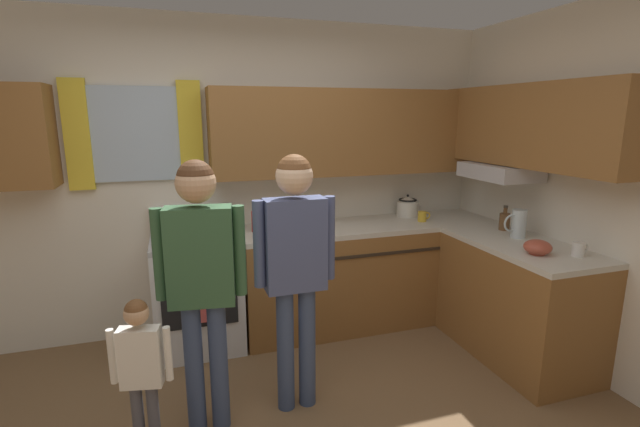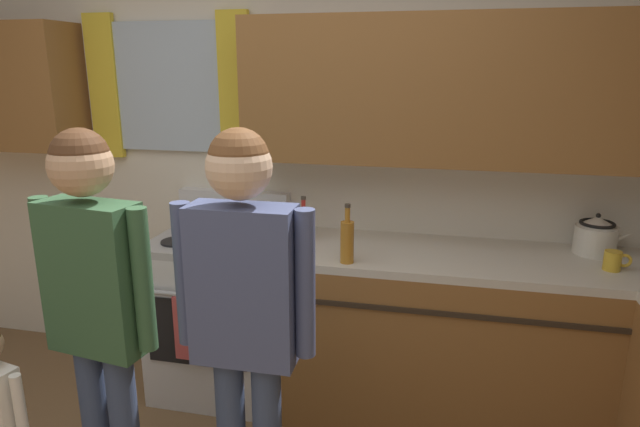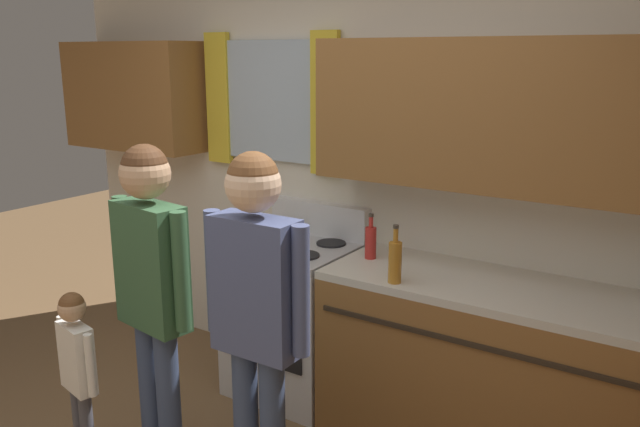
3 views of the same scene
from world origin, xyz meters
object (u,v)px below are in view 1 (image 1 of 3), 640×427
object	(u,v)px
stovetop_kettle	(408,206)
mug_mustard_yellow	(423,216)
adult_holding_child	(201,267)
mixing_bowl	(538,247)
mug_ceramic_white	(579,249)
adult_in_plaid	(295,254)
small_child	(141,363)
bottle_sauce_red	(255,221)
stove_oven	(198,290)
water_pitcher	(518,224)
bottle_squat_brown	(505,221)
bottle_oil_amber	(297,224)

from	to	relation	value
stovetop_kettle	mug_mustard_yellow	bearing A→B (deg)	-83.95
adult_holding_child	mixing_bowl	bearing A→B (deg)	-2.94
mug_ceramic_white	stovetop_kettle	xyz separation A→B (m)	(-0.50, 1.45, 0.05)
adult_in_plaid	small_child	distance (m)	1.01
stovetop_kettle	bottle_sauce_red	bearing A→B (deg)	-174.67
stove_oven	small_child	size ratio (longest dim) A/B	1.18
water_pitcher	adult_in_plaid	world-z (taller)	adult_in_plaid
mug_mustard_yellow	stove_oven	bearing A→B (deg)	178.01
stovetop_kettle	small_child	bearing A→B (deg)	-148.58
bottle_squat_brown	mug_mustard_yellow	bearing A→B (deg)	135.08
stove_oven	stovetop_kettle	size ratio (longest dim) A/B	4.02
stovetop_kettle	water_pitcher	xyz separation A→B (m)	(0.44, -0.94, 0.02)
bottle_squat_brown	stovetop_kettle	size ratio (longest dim) A/B	0.75
stovetop_kettle	bottle_squat_brown	bearing A→B (deg)	-54.63
bottle_oil_amber	mixing_bowl	world-z (taller)	bottle_oil_amber
mixing_bowl	adult_holding_child	bearing A→B (deg)	177.06
bottle_sauce_red	adult_holding_child	world-z (taller)	adult_holding_child
bottle_sauce_red	water_pitcher	world-z (taller)	bottle_sauce_red
bottle_squat_brown	adult_in_plaid	world-z (taller)	adult_in_plaid
mug_ceramic_white	mixing_bowl	bearing A→B (deg)	153.12
bottle_sauce_red	adult_holding_child	xyz separation A→B (m)	(-0.49, -1.08, 0.02)
bottle_sauce_red	stove_oven	bearing A→B (deg)	-176.63
bottle_squat_brown	mug_ceramic_white	bearing A→B (deg)	-90.31
bottle_oil_amber	stovetop_kettle	distance (m)	1.24
bottle_oil_amber	small_child	distance (m)	1.55
bottle_sauce_red	mug_mustard_yellow	size ratio (longest dim) A/B	2.04
mixing_bowl	small_child	bearing A→B (deg)	-178.52
bottle_sauce_red	mixing_bowl	world-z (taller)	bottle_sauce_red
adult_in_plaid	small_child	xyz separation A→B (m)	(-0.89, -0.22, -0.43)
bottle_squat_brown	water_pitcher	distance (m)	0.24
water_pitcher	mixing_bowl	bearing A→B (deg)	-113.52
mug_ceramic_white	mixing_bowl	xyz separation A→B (m)	(-0.23, 0.12, -0.00)
mixing_bowl	stovetop_kettle	bearing A→B (deg)	101.41
mug_ceramic_white	adult_in_plaid	xyz separation A→B (m)	(-1.90, 0.27, 0.07)
bottle_sauce_red	mixing_bowl	size ratio (longest dim) A/B	1.35
mug_mustard_yellow	adult_in_plaid	bearing A→B (deg)	-146.46
adult_in_plaid	bottle_squat_brown	bearing A→B (deg)	13.70
mug_mustard_yellow	bottle_oil_amber	bearing A→B (deg)	-171.92
bottle_oil_amber	mixing_bowl	bearing A→B (deg)	-32.67
mug_ceramic_white	mug_mustard_yellow	xyz separation A→B (m)	(-0.48, 1.21, -0.00)
mug_mustard_yellow	small_child	distance (m)	2.61
bottle_squat_brown	small_child	world-z (taller)	bottle_squat_brown
stovetop_kettle	bottle_oil_amber	bearing A→B (deg)	-161.08
water_pitcher	bottle_squat_brown	bearing A→B (deg)	73.58
bottle_sauce_red	water_pitcher	size ratio (longest dim) A/B	1.12
bottle_sauce_red	stovetop_kettle	distance (m)	1.46
mug_mustard_yellow	water_pitcher	xyz separation A→B (m)	(0.41, -0.71, 0.07)
bottle_oil_amber	mug_mustard_yellow	world-z (taller)	bottle_oil_amber
adult_in_plaid	adult_holding_child	bearing A→B (deg)	-175.90
water_pitcher	small_child	world-z (taller)	water_pitcher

